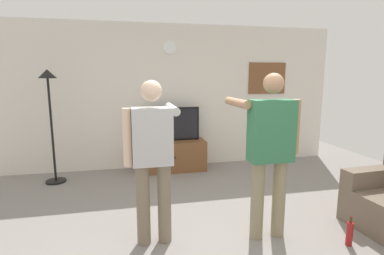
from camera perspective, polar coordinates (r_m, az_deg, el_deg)
ground_plane at (r=3.34m, az=5.17°, el=-21.69°), size 8.40×8.40×0.00m
back_wall at (r=5.74m, az=-3.46°, el=5.91°), size 6.40×0.10×2.70m
tv_stand at (r=5.57m, az=-3.69°, el=-5.41°), size 1.20×0.51×0.56m
television at (r=5.49m, az=-3.83°, el=0.66°), size 1.00×0.07×0.62m
wall_clock at (r=5.68m, az=-4.37°, el=15.13°), size 0.24×0.03×0.24m
framed_picture at (r=6.25m, az=14.21°, el=9.16°), size 0.78×0.04×0.62m
floor_lamp at (r=5.25m, az=-25.71°, el=4.30°), size 0.32×0.32×1.85m
person_standing_nearer_lamp at (r=3.05m, az=-7.58°, el=-5.02°), size 0.58×0.78×1.71m
person_standing_nearer_couch at (r=3.23m, az=14.78°, el=-3.47°), size 0.64×0.78×1.78m
beverage_bottle at (r=3.66m, az=28.04°, el=-17.55°), size 0.07×0.07×0.32m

